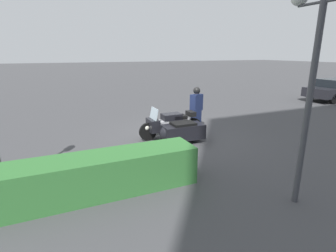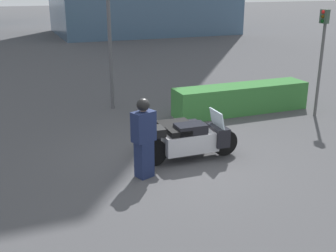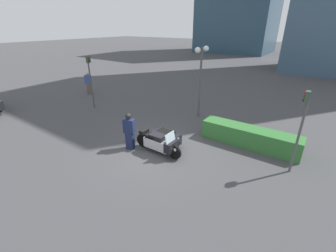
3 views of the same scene
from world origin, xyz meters
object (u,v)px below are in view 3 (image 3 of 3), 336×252
(traffic_light_near, at_px, (302,121))
(pedestrian_bystander, at_px, (89,83))
(officer_rider, at_px, (129,130))
(twin_lamp_post, at_px, (201,66))
(traffic_light_far, at_px, (90,75))
(hedge_bush_curbside, at_px, (249,137))
(police_motorcycle, at_px, (163,140))

(traffic_light_near, bearing_deg, pedestrian_bystander, -15.02)
(officer_rider, bearing_deg, twin_lamp_post, -28.35)
(traffic_light_far, bearing_deg, officer_rider, -22.06)
(officer_rider, xyz_separation_m, hedge_bush_curbside, (4.43, 3.42, -0.47))
(police_motorcycle, bearing_deg, officer_rider, -147.22)
(officer_rider, relative_size, twin_lamp_post, 0.42)
(traffic_light_far, height_order, pedestrian_bystander, traffic_light_far)
(traffic_light_far, bearing_deg, hedge_bush_curbside, 6.43)
(police_motorcycle, bearing_deg, twin_lamp_post, 98.64)
(twin_lamp_post, distance_m, traffic_light_far, 7.20)
(traffic_light_far, bearing_deg, pedestrian_bystander, 149.25)
(traffic_light_near, height_order, traffic_light_far, traffic_light_far)
(officer_rider, distance_m, traffic_light_far, 6.62)
(officer_rider, bearing_deg, traffic_light_near, -91.80)
(officer_rider, bearing_deg, hedge_bush_curbside, -73.28)
(police_motorcycle, height_order, pedestrian_bystander, pedestrian_bystander)
(pedestrian_bystander, bearing_deg, twin_lamp_post, 47.42)
(police_motorcycle, bearing_deg, pedestrian_bystander, 160.37)
(officer_rider, distance_m, pedestrian_bystander, 10.25)
(officer_rider, xyz_separation_m, traffic_light_near, (6.37, 2.21, 1.22))
(twin_lamp_post, xyz_separation_m, traffic_light_far, (-6.61, -2.73, -0.84))
(traffic_light_near, xyz_separation_m, traffic_light_far, (-12.28, 0.46, 0.13))
(hedge_bush_curbside, height_order, traffic_light_near, traffic_light_near)
(traffic_light_far, bearing_deg, traffic_light_near, 0.13)
(hedge_bush_curbside, bearing_deg, pedestrian_bystander, 174.46)
(pedestrian_bystander, bearing_deg, officer_rider, 16.01)
(police_motorcycle, relative_size, twin_lamp_post, 0.59)
(officer_rider, height_order, pedestrian_bystander, pedestrian_bystander)
(hedge_bush_curbside, bearing_deg, police_motorcycle, -140.07)
(twin_lamp_post, relative_size, traffic_light_near, 1.29)
(hedge_bush_curbside, distance_m, pedestrian_bystander, 13.59)
(hedge_bush_curbside, distance_m, traffic_light_near, 2.85)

